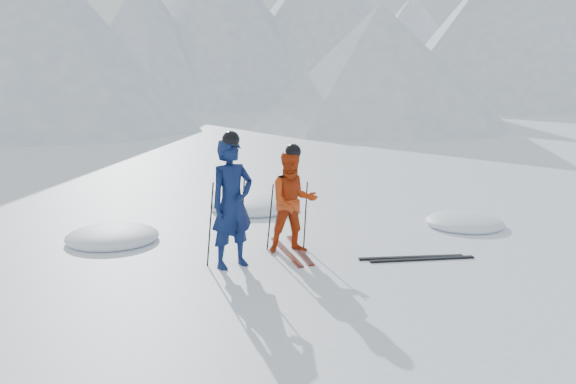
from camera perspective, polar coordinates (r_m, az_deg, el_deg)
name	(u,v)px	position (r m, az deg, el deg)	size (l,w,h in m)	color
ground	(412,254)	(10.17, 11.50, -5.71)	(160.00, 160.00, 0.00)	white
mountain_range	(185,18)	(44.84, -9.63, 15.80)	(106.15, 62.94, 15.53)	#B2BCD1
skier_blue	(232,204)	(9.14, -5.26, -1.08)	(0.71, 0.47, 1.96)	#0B1844
skier_red	(293,202)	(9.89, 0.47, -0.93)	(0.82, 0.64, 1.68)	#BD380F
pole_blue_left	(210,225)	(9.26, -7.29, -3.04)	(0.02, 0.02, 1.30)	black
pole_blue_right	(242,220)	(9.52, -4.29, -2.59)	(0.02, 0.02, 1.30)	black
pole_red_left	(270,217)	(10.06, -1.68, -2.37)	(0.02, 0.02, 1.12)	black
pole_red_right	(305,215)	(10.21, 1.65, -2.16)	(0.02, 0.02, 1.12)	black
ski_worn_left	(286,252)	(10.05, -0.16, -5.59)	(0.09, 1.70, 0.03)	black
ski_worn_right	(299,250)	(10.14, 1.08, -5.43)	(0.09, 1.70, 0.03)	black
ski_loose_a	(411,257)	(9.93, 11.45, -6.02)	(0.09, 1.70, 0.03)	black
ski_loose_b	(422,259)	(9.87, 12.43, -6.16)	(0.09, 1.70, 0.03)	black
snow_lumps	(264,221)	(12.14, -2.25, -2.75)	(7.90, 4.71, 0.42)	white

